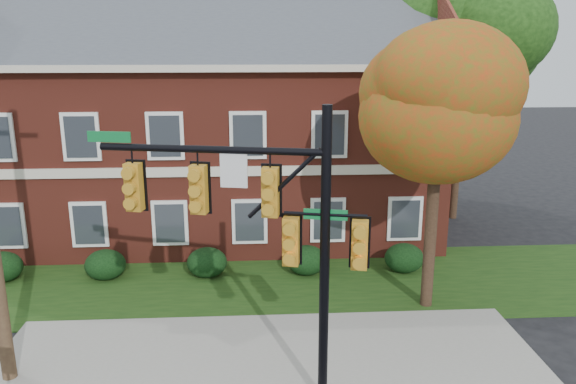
{
  "coord_description": "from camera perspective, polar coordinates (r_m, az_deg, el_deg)",
  "views": [
    {
      "loc": [
        -0.26,
        -11.78,
        7.89
      ],
      "look_at": [
        0.62,
        3.0,
        4.0
      ],
      "focal_mm": 35.0,
      "sensor_mm": 36.0,
      "label": 1
    }
  ],
  "objects": [
    {
      "name": "sidewalk",
      "position": [
        15.0,
        -2.0,
        -16.86
      ],
      "size": [
        14.0,
        5.0,
        0.08
      ],
      "primitive_type": "cube",
      "color": "gray",
      "rests_on": "ground"
    },
    {
      "name": "grass_strip",
      "position": [
        19.44,
        -2.39,
        -9.18
      ],
      "size": [
        30.0,
        6.0,
        0.04
      ],
      "primitive_type": "cube",
      "color": "#193811",
      "rests_on": "ground"
    },
    {
      "name": "apartment_building",
      "position": [
        23.97,
        -7.62,
        7.62
      ],
      "size": [
        18.8,
        8.8,
        9.74
      ],
      "color": "maroon",
      "rests_on": "ground"
    },
    {
      "name": "hedge_far_left",
      "position": [
        21.73,
        -27.09,
        -6.8
      ],
      "size": [
        1.4,
        1.26,
        1.05
      ],
      "primitive_type": "ellipsoid",
      "color": "black",
      "rests_on": "ground"
    },
    {
      "name": "hedge_left",
      "position": [
        20.57,
        -18.07,
        -7.04
      ],
      "size": [
        1.4,
        1.26,
        1.05
      ],
      "primitive_type": "ellipsoid",
      "color": "black",
      "rests_on": "ground"
    },
    {
      "name": "hedge_center",
      "position": [
        19.97,
        -8.23,
        -7.09
      ],
      "size": [
        1.4,
        1.26,
        1.05
      ],
      "primitive_type": "ellipsoid",
      "color": "black",
      "rests_on": "ground"
    },
    {
      "name": "hedge_right",
      "position": [
        19.97,
        1.9,
        -6.94
      ],
      "size": [
        1.4,
        1.26,
        1.05
      ],
      "primitive_type": "ellipsoid",
      "color": "black",
      "rests_on": "ground"
    },
    {
      "name": "hedge_far_right",
      "position": [
        20.58,
        11.71,
        -6.59
      ],
      "size": [
        1.4,
        1.26,
        1.05
      ],
      "primitive_type": "ellipsoid",
      "color": "black",
      "rests_on": "ground"
    },
    {
      "name": "tree_near_right",
      "position": [
        16.62,
        16.11,
        9.93
      ],
      "size": [
        4.5,
        4.25,
        8.58
      ],
      "color": "black",
      "rests_on": "ground"
    },
    {
      "name": "tree_right_rear",
      "position": [
        26.39,
        18.46,
        14.49
      ],
      "size": [
        6.3,
        5.95,
        10.62
      ],
      "color": "black",
      "rests_on": "ground"
    },
    {
      "name": "tree_far_rear",
      "position": [
        31.59,
        -4.32,
        16.4
      ],
      "size": [
        6.84,
        6.46,
        11.52
      ],
      "color": "black",
      "rests_on": "ground"
    },
    {
      "name": "traffic_signal",
      "position": [
        11.9,
        -2.04,
        -3.41
      ],
      "size": [
        5.95,
        1.42,
        6.75
      ],
      "rotation": [
        0.0,
        0.0,
        -0.21
      ],
      "color": "gray",
      "rests_on": "ground"
    }
  ]
}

